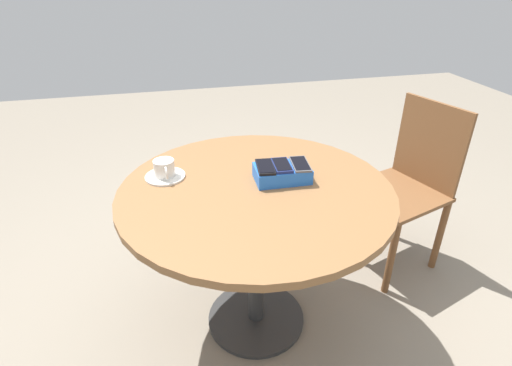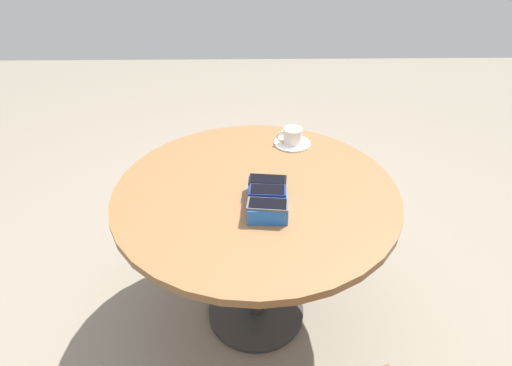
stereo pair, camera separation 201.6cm
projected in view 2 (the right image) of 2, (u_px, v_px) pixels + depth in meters
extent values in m
plane|color=gray|center=(256.00, 311.00, 1.91)|extent=(8.00, 8.00, 0.00)
cylinder|color=#2D2D2D|center=(256.00, 310.00, 1.90)|extent=(0.45, 0.45, 0.02)
cylinder|color=#2D2D2D|center=(256.00, 257.00, 1.71)|extent=(0.07, 0.07, 0.67)
cylinder|color=brown|center=(256.00, 191.00, 1.51)|extent=(1.07, 1.07, 0.03)
cube|color=blue|center=(267.00, 199.00, 1.39)|extent=(0.22, 0.14, 0.06)
cube|color=white|center=(287.00, 202.00, 1.40)|extent=(0.12, 0.01, 0.03)
cube|color=#515156|center=(268.00, 204.00, 1.31)|extent=(0.08, 0.14, 0.01)
cube|color=black|center=(268.00, 203.00, 1.31)|extent=(0.07, 0.13, 0.00)
cube|color=navy|center=(268.00, 191.00, 1.37)|extent=(0.08, 0.13, 0.01)
cube|color=black|center=(268.00, 189.00, 1.37)|extent=(0.07, 0.12, 0.00)
cube|color=black|center=(268.00, 180.00, 1.43)|extent=(0.08, 0.14, 0.01)
cube|color=black|center=(268.00, 179.00, 1.43)|extent=(0.07, 0.13, 0.00)
cylinder|color=silver|center=(292.00, 143.00, 1.79)|extent=(0.16, 0.16, 0.01)
cylinder|color=silver|center=(293.00, 136.00, 1.76)|extent=(0.08, 0.08, 0.07)
cylinder|color=brown|center=(293.00, 130.00, 1.75)|extent=(0.07, 0.07, 0.00)
torus|color=silver|center=(283.00, 136.00, 1.76)|extent=(0.02, 0.06, 0.06)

